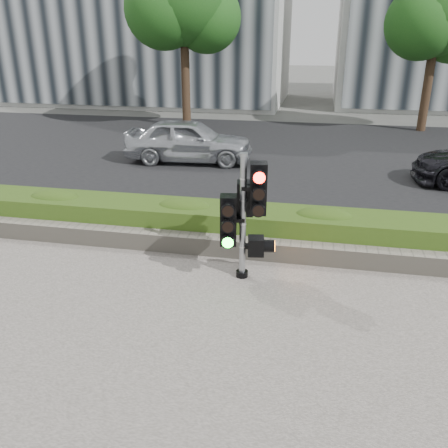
# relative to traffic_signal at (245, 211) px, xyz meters

# --- Properties ---
(ground) EXTENTS (120.00, 120.00, 0.00)m
(ground) POSITION_rel_traffic_signal_xyz_m (-0.21, -1.15, -1.20)
(ground) COLOR #51514C
(ground) RESTS_ON ground
(sidewalk) EXTENTS (16.00, 11.00, 0.03)m
(sidewalk) POSITION_rel_traffic_signal_xyz_m (-0.21, -3.65, -1.19)
(sidewalk) COLOR #9E9389
(sidewalk) RESTS_ON ground
(road) EXTENTS (60.00, 13.00, 0.02)m
(road) POSITION_rel_traffic_signal_xyz_m (-0.21, 8.85, -1.19)
(road) COLOR black
(road) RESTS_ON ground
(curb) EXTENTS (60.00, 0.25, 0.12)m
(curb) POSITION_rel_traffic_signal_xyz_m (-0.21, 2.00, -1.14)
(curb) COLOR gray
(curb) RESTS_ON ground
(stone_wall) EXTENTS (12.00, 0.32, 0.34)m
(stone_wall) POSITION_rel_traffic_signal_xyz_m (-0.21, 0.75, -1.00)
(stone_wall) COLOR gray
(stone_wall) RESTS_ON sidewalk
(hedge) EXTENTS (12.00, 1.00, 0.68)m
(hedge) POSITION_rel_traffic_signal_xyz_m (-0.21, 1.40, -0.83)
(hedge) COLOR #597F27
(hedge) RESTS_ON sidewalk
(tree_left) EXTENTS (4.61, 4.03, 7.34)m
(tree_left) POSITION_rel_traffic_signal_xyz_m (-4.73, 13.41, 3.84)
(tree_left) COLOR black
(tree_left) RESTS_ON ground
(tree_right) EXTENTS (4.10, 3.58, 6.53)m
(tree_right) POSITION_rel_traffic_signal_xyz_m (5.27, 14.40, 3.28)
(tree_right) COLOR black
(tree_right) RESTS_ON ground
(traffic_signal) EXTENTS (0.76, 0.60, 2.12)m
(traffic_signal) POSITION_rel_traffic_signal_xyz_m (0.00, 0.00, 0.00)
(traffic_signal) COLOR black
(traffic_signal) RESTS_ON sidewalk
(car_silver) EXTENTS (4.11, 1.89, 1.36)m
(car_silver) POSITION_rel_traffic_signal_xyz_m (-2.96, 7.32, -0.50)
(car_silver) COLOR silver
(car_silver) RESTS_ON road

